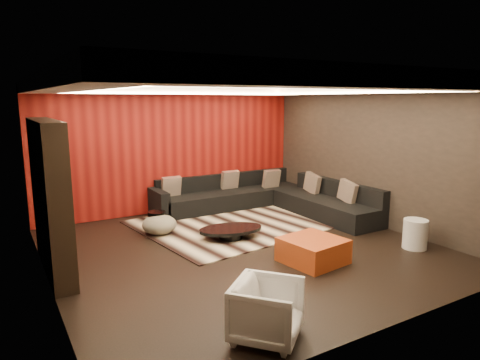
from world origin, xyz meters
TOP-DOWN VIEW (x-y plane):
  - floor at (0.00, 0.00)m, footprint 6.00×6.00m
  - ceiling at (0.00, 0.00)m, footprint 6.00×6.00m
  - wall_back at (0.00, 3.01)m, footprint 6.00×0.02m
  - wall_left at (-3.01, 0.00)m, footprint 0.02×6.00m
  - wall_right at (3.01, 0.00)m, footprint 0.02×6.00m
  - red_feature_wall at (0.00, 2.97)m, footprint 5.98×0.05m
  - soffit_back at (0.00, 2.70)m, footprint 6.00×0.60m
  - soffit_front at (0.00, -2.70)m, footprint 6.00×0.60m
  - soffit_left at (-2.70, 0.00)m, footprint 0.60×4.80m
  - soffit_right at (2.70, 0.00)m, footprint 0.60×4.80m
  - cove_back at (0.00, 2.36)m, footprint 4.80×0.08m
  - cove_front at (0.00, -2.36)m, footprint 4.80×0.08m
  - cove_left at (-2.36, 0.00)m, footprint 0.08×4.80m
  - cove_right at (2.36, 0.00)m, footprint 0.08×4.80m
  - tv_surround at (-2.85, 0.60)m, footprint 0.30×2.00m
  - tv_screen at (-2.69, 0.60)m, footprint 0.04×1.30m
  - tv_shelf at (-2.69, 0.60)m, footprint 0.04×1.60m
  - rug at (0.81, 1.39)m, footprint 4.36×3.49m
  - coffee_table at (0.06, 0.53)m, footprint 1.35×1.35m
  - drum_stool at (-0.94, 1.57)m, footprint 0.42×0.42m
  - striped_pouf at (-0.94, 1.43)m, footprint 0.81×0.81m
  - white_side_table at (2.50, -1.47)m, footprint 0.53×0.53m
  - orange_ottoman at (0.61, -1.08)m, footprint 0.94×0.94m
  - armchair at (-1.22, -2.50)m, footprint 0.96×0.96m
  - sectional_sofa at (1.73, 1.86)m, footprint 3.65×3.50m
  - throw_pillows at (1.74, 1.90)m, footprint 3.18×2.74m

SIDE VIEW (x-z plane):
  - floor at x=0.00m, z-range -0.02..0.00m
  - rug at x=0.81m, z-range 0.00..0.02m
  - coffee_table at x=0.06m, z-range 0.02..0.21m
  - orange_ottoman at x=0.61m, z-range 0.00..0.37m
  - striped_pouf at x=-0.94m, z-range 0.02..0.37m
  - drum_stool at x=-0.94m, z-range 0.02..0.41m
  - white_side_table at x=2.50m, z-range 0.00..0.50m
  - sectional_sofa at x=1.73m, z-range -0.11..0.64m
  - armchair at x=-1.22m, z-range 0.00..0.63m
  - throw_pillows at x=1.74m, z-range 0.37..0.87m
  - tv_shelf at x=-2.69m, z-range 0.68..0.72m
  - tv_surround at x=-2.85m, z-range 0.00..2.20m
  - wall_back at x=0.00m, z-range 0.00..2.80m
  - wall_left at x=-3.01m, z-range 0.00..2.80m
  - wall_right at x=3.01m, z-range 0.00..2.80m
  - red_feature_wall at x=0.00m, z-range 0.01..2.79m
  - tv_screen at x=-2.69m, z-range 1.05..1.85m
  - cove_back at x=0.00m, z-range 2.58..2.62m
  - cove_front at x=0.00m, z-range 2.58..2.62m
  - cove_left at x=-2.36m, z-range 2.58..2.62m
  - cove_right at x=2.36m, z-range 2.58..2.62m
  - soffit_back at x=0.00m, z-range 2.58..2.80m
  - soffit_front at x=0.00m, z-range 2.58..2.80m
  - soffit_left at x=-2.70m, z-range 2.58..2.80m
  - soffit_right at x=2.70m, z-range 2.58..2.80m
  - ceiling at x=0.00m, z-range 2.80..2.82m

